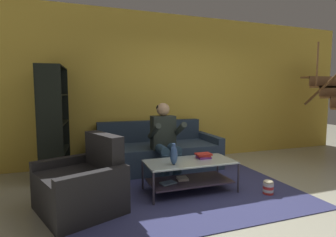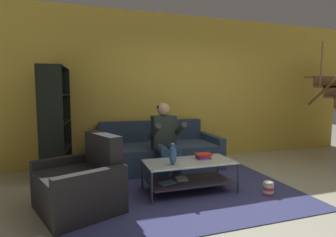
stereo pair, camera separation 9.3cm
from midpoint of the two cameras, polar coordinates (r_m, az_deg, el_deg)
ground at (r=3.46m, az=15.71°, el=-17.76°), size 16.80×16.80×0.00m
back_partition at (r=5.38m, az=0.87°, el=6.57°), size 8.40×0.12×2.90m
couch at (r=4.77m, az=-3.34°, el=-7.47°), size 2.24×0.97×0.83m
person_seated_center at (r=4.17m, az=-1.23°, el=-4.10°), size 0.50×0.58×1.20m
coffee_table at (r=3.68m, az=3.86°, el=-11.39°), size 1.22×0.58×0.43m
area_rug at (r=4.19m, az=0.41°, el=-13.28°), size 3.05×3.19×0.01m
vase at (r=3.43m, az=0.48°, el=-7.91°), size 0.10×0.10×0.28m
book_stack at (r=3.80m, az=7.05°, el=-8.05°), size 0.22×0.18×0.07m
bookshelf at (r=4.54m, az=-24.62°, el=-2.82°), size 0.42×0.92×1.77m
armchair at (r=3.29m, az=-19.01°, el=-13.66°), size 1.09×1.15×0.87m
popcorn_tub at (r=3.85m, az=20.32°, el=-13.85°), size 0.14×0.14×0.20m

